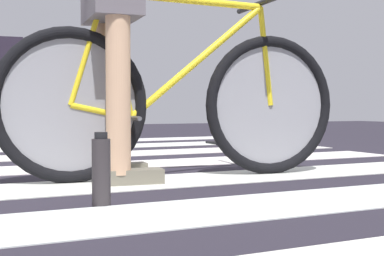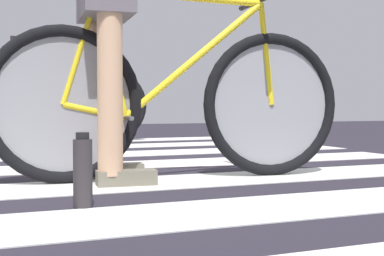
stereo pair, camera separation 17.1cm
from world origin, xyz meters
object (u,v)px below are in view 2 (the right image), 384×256
Objects in this scene: cyclist_1_of_3 at (106,37)px; cyclist_3_of_3 at (24,76)px; traffic_cone at (246,122)px; bicycle_3_of_3 at (58,102)px; water_bottle at (83,172)px; bicycle_1_of_3 at (172,99)px.

cyclist_3_of_3 is at bearing 96.92° from cyclist_1_of_3.
traffic_cone is at bearing -22.99° from cyclist_3_of_3.
bicycle_3_of_3 is at bearing 147.59° from traffic_cone.
cyclist_1_of_3 is at bearing -131.99° from traffic_cone.
bicycle_3_of_3 is 4.03× the size of traffic_cone.
bicycle_3_of_3 is 6.62× the size of water_bottle.
bicycle_1_of_3 and bicycle_3_of_3 have the same top height.
water_bottle is at bearing -87.12° from cyclist_3_of_3.
bicycle_1_of_3 is 1.76× the size of cyclist_3_of_3.
cyclist_1_of_3 is 0.59× the size of bicycle_3_of_3.
water_bottle is at bearing -105.52° from cyclist_1_of_3.
traffic_cone is (2.01, 2.57, 0.08)m from water_bottle.
cyclist_1_of_3 is (-0.31, 0.03, 0.28)m from bicycle_1_of_3.
cyclist_3_of_3 reaches higher than traffic_cone.
water_bottle is 3.26m from traffic_cone.
cyclist_1_of_3 is 3.93× the size of water_bottle.
cyclist_3_of_3 is at bearing 87.30° from water_bottle.
cyclist_3_of_3 is 3.76× the size of water_bottle.
bicycle_1_of_3 is 2.49m from traffic_cone.
bicycle_3_of_3 is at bearing 0.00° from cyclist_3_of_3.
cyclist_3_of_3 is at bearing 102.77° from bicycle_1_of_3.
cyclist_3_of_3 is (-0.37, 3.00, 0.25)m from bicycle_1_of_3.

